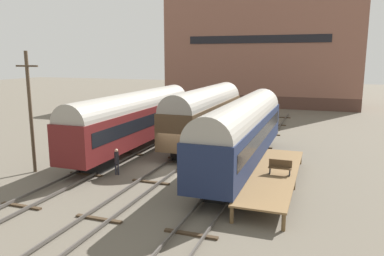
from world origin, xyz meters
name	(u,v)px	position (x,y,z in m)	size (l,w,h in m)	color
ground_plane	(169,170)	(0.00, 0.00, 0.00)	(200.00, 200.00, 0.00)	#60594C
track_left	(110,162)	(-4.94, 0.00, 0.14)	(2.60, 60.00, 0.26)	#4C4742
track_middle	(169,168)	(0.00, 0.00, 0.14)	(2.60, 60.00, 0.26)	#4C4742
track_right	(235,175)	(4.94, 0.00, 0.14)	(2.60, 60.00, 0.26)	#4C4742
train_car_navy	(243,129)	(4.94, 2.11, 2.95)	(3.00, 18.17, 5.19)	black
train_car_maroon	(135,117)	(-4.94, 4.29, 2.96)	(2.84, 18.47, 5.15)	black
train_car_brown	(205,112)	(0.00, 8.75, 3.03)	(3.07, 15.71, 5.35)	black
station_platform	(274,174)	(7.66, -1.18, 0.88)	(2.80, 12.19, 0.95)	brown
bench	(280,167)	(8.05, -1.39, 1.44)	(1.40, 0.40, 0.91)	brown
person_worker	(117,159)	(-2.96, -2.23, 1.12)	(0.32, 0.32, 1.85)	#282833
utility_pole	(30,111)	(-8.83, -3.62, 4.41)	(1.80, 0.24, 8.50)	#473828
warehouse_building	(262,47)	(-0.18, 41.46, 9.83)	(31.57, 11.45, 19.65)	#4F342A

